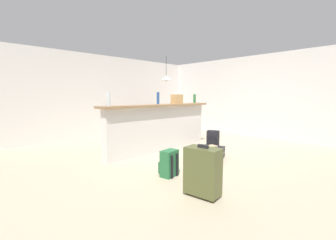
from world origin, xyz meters
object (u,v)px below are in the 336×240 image
(backpack_black, at_px, (213,139))
(bottle_blue, at_px, (158,98))
(bottle_clear, at_px, (109,99))
(pendant_lamp, at_px, (166,78))
(dining_chair_far_side, at_px, (154,118))
(dining_chair_near_partition, at_px, (175,121))
(grocery_bag, at_px, (177,99))
(suitcase_flat_black, at_px, (210,154))
(book_stack, at_px, (211,147))
(bottle_green, at_px, (195,99))
(backpack_green, at_px, (169,164))
(suitcase_upright_olive, at_px, (203,171))
(dining_table, at_px, (164,115))

(backpack_black, bearing_deg, bottle_blue, 147.69)
(bottle_clear, distance_m, pendant_lamp, 3.20)
(dining_chair_far_side, bearing_deg, dining_chair_near_partition, -97.88)
(grocery_bag, distance_m, suitcase_flat_black, 1.69)
(bottle_blue, xyz_separation_m, dining_chair_near_partition, (1.39, 0.82, -0.70))
(pendant_lamp, bearing_deg, suitcase_flat_black, -115.88)
(book_stack, bearing_deg, suitcase_flat_black, 83.37)
(bottle_green, xyz_separation_m, backpack_green, (-2.24, -1.34, -1.00))
(bottle_clear, xyz_separation_m, bottle_green, (2.52, -0.02, -0.01))
(dining_chair_near_partition, height_order, backpack_black, dining_chair_near_partition)
(pendant_lamp, height_order, backpack_black, pendant_lamp)
(dining_chair_near_partition, relative_size, backpack_green, 2.21)
(bottle_clear, relative_size, book_stack, 0.93)
(backpack_black, distance_m, book_stack, 1.07)
(grocery_bag, relative_size, suitcase_flat_black, 0.29)
(bottle_green, relative_size, suitcase_upright_olive, 0.34)
(book_stack, bearing_deg, pendant_lamp, 64.24)
(dining_chair_near_partition, bearing_deg, dining_chair_far_side, 82.12)
(bottle_blue, relative_size, backpack_green, 0.64)
(dining_chair_far_side, distance_m, backpack_green, 4.22)
(grocery_bag, relative_size, dining_chair_far_side, 0.28)
(dining_chair_near_partition, distance_m, backpack_black, 1.60)
(suitcase_flat_black, height_order, backpack_black, backpack_black)
(suitcase_upright_olive, xyz_separation_m, book_stack, (1.45, 0.91, -0.08))
(suitcase_flat_black, bearing_deg, dining_chair_near_partition, 61.81)
(bottle_blue, bearing_deg, grocery_bag, -4.12)
(pendant_lamp, relative_size, backpack_green, 1.87)
(backpack_green, distance_m, backpack_black, 2.26)
(bottle_clear, xyz_separation_m, backpack_green, (0.27, -1.37, -1.00))
(bottle_blue, distance_m, dining_table, 2.07)
(bottle_clear, height_order, grocery_bag, bottle_clear)
(bottle_green, bearing_deg, bottle_blue, 177.36)
(dining_chair_far_side, relative_size, suitcase_upright_olive, 1.39)
(dining_table, height_order, suitcase_flat_black, dining_table)
(suitcase_flat_black, bearing_deg, dining_table, 65.73)
(suitcase_upright_olive, bearing_deg, pendant_lamp, 52.52)
(grocery_bag, bearing_deg, dining_table, 58.20)
(suitcase_upright_olive, bearing_deg, suitcase_flat_black, 32.49)
(pendant_lamp, height_order, suitcase_upright_olive, pendant_lamp)
(dining_chair_near_partition, distance_m, backpack_green, 3.28)
(bottle_clear, relative_size, dining_table, 0.22)
(suitcase_flat_black, xyz_separation_m, backpack_green, (-1.26, -0.11, 0.09))
(dining_chair_near_partition, xyz_separation_m, backpack_green, (-2.39, -2.22, -0.31))
(bottle_blue, relative_size, dining_chair_far_side, 0.29)
(grocery_bag, relative_size, dining_table, 0.24)
(suitcase_upright_olive, bearing_deg, bottle_green, 41.53)
(suitcase_upright_olive, height_order, backpack_green, suitcase_upright_olive)
(suitcase_upright_olive, bearing_deg, bottle_blue, 61.59)
(dining_chair_near_partition, bearing_deg, bottle_green, -99.58)
(dining_chair_far_side, height_order, book_stack, dining_chair_far_side)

